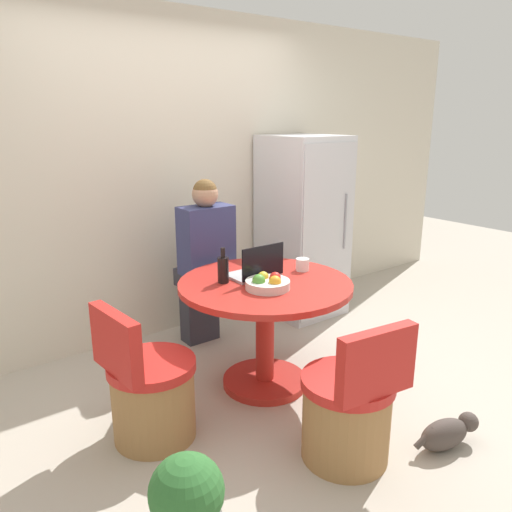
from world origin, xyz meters
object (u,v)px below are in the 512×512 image
(refrigerator, at_px, (303,227))
(cat, at_px, (447,433))
(dining_table, at_px, (265,312))
(person_seated, at_px, (204,257))
(bottle, at_px, (223,269))
(chair_near_camera, at_px, (349,412))
(laptop, at_px, (256,270))
(chair_left_side, at_px, (150,394))
(fruit_bowl, at_px, (268,283))
(potted_plant, at_px, (187,509))

(refrigerator, relative_size, cat, 3.74)
(dining_table, bearing_deg, person_seated, 88.93)
(person_seated, xyz_separation_m, bottle, (-0.24, -0.64, 0.11))
(chair_near_camera, height_order, laptop, laptop)
(chair_left_side, xyz_separation_m, fruit_bowl, (0.80, -0.04, 0.51))
(refrigerator, distance_m, laptop, 1.34)
(person_seated, bearing_deg, chair_left_side, 44.19)
(dining_table, bearing_deg, refrigerator, 38.01)
(fruit_bowl, bearing_deg, laptop, 70.72)
(refrigerator, relative_size, chair_left_side, 1.98)
(chair_near_camera, relative_size, bottle, 3.53)
(chair_near_camera, bearing_deg, dining_table, -90.00)
(laptop, distance_m, potted_plant, 1.61)
(fruit_bowl, xyz_separation_m, cat, (0.46, -1.03, -0.69))
(chair_left_side, height_order, person_seated, person_seated)
(chair_near_camera, distance_m, cat, 0.61)
(refrigerator, bearing_deg, dining_table, -141.99)
(dining_table, distance_m, fruit_bowl, 0.29)
(dining_table, height_order, fruit_bowl, fruit_bowl)
(dining_table, xyz_separation_m, chair_left_side, (-0.88, -0.07, -0.26))
(laptop, relative_size, cat, 0.77)
(laptop, relative_size, fruit_bowl, 1.19)
(cat, bearing_deg, chair_near_camera, 164.10)
(bottle, bearing_deg, dining_table, -33.36)
(dining_table, height_order, cat, dining_table)
(cat, bearing_deg, dining_table, 121.34)
(chair_left_side, bearing_deg, dining_table, -90.00)
(cat, distance_m, potted_plant, 1.53)
(dining_table, height_order, chair_near_camera, chair_near_camera)
(refrigerator, bearing_deg, laptop, -145.48)
(bottle, bearing_deg, chair_left_side, -160.99)
(chair_left_side, relative_size, cat, 1.89)
(person_seated, height_order, cat, person_seated)
(refrigerator, distance_m, dining_table, 1.44)
(chair_near_camera, distance_m, laptop, 1.11)
(person_seated, distance_m, cat, 2.07)
(chair_left_side, height_order, fruit_bowl, fruit_bowl)
(person_seated, relative_size, bottle, 5.78)
(dining_table, xyz_separation_m, person_seated, (0.01, 0.79, 0.19))
(bottle, distance_m, potted_plant, 1.51)
(fruit_bowl, bearing_deg, chair_left_side, 176.81)
(laptop, bearing_deg, fruit_bowl, 70.72)
(laptop, xyz_separation_m, bottle, (-0.23, 0.04, 0.04))
(laptop, xyz_separation_m, cat, (0.39, -1.25, -0.70))
(refrigerator, bearing_deg, person_seated, -175.95)
(bottle, bearing_deg, fruit_bowl, -60.31)
(chair_near_camera, xyz_separation_m, potted_plant, (-1.00, -0.05, -0.03))
(bottle, bearing_deg, chair_near_camera, -83.93)
(chair_left_side, relative_size, bottle, 3.53)
(person_seated, bearing_deg, refrigerator, -175.95)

